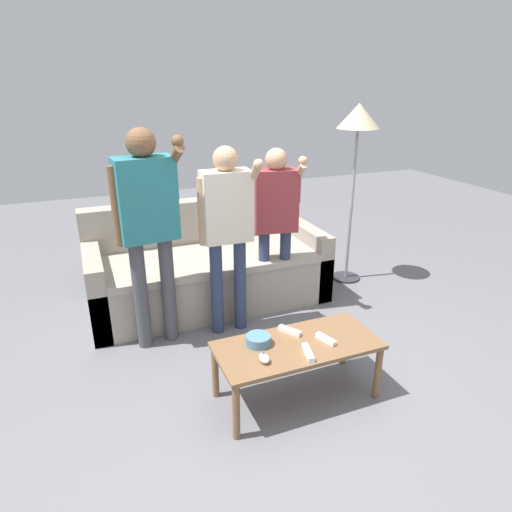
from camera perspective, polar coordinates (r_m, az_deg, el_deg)
name	(u,v)px	position (r m, az deg, el deg)	size (l,w,h in m)	color
ground_plane	(294,392)	(3.04, 4.96, -17.01)	(12.00, 12.00, 0.00)	slate
couch	(207,269)	(4.06, -6.32, -1.62)	(2.07, 0.91, 0.87)	#9E9384
coffee_table	(297,351)	(2.81, 5.33, -12.06)	(1.01, 0.46, 0.39)	brown
snack_bowl	(258,340)	(2.75, 0.28, -10.76)	(0.15, 0.15, 0.06)	teal
game_remote_nunchuk	(264,358)	(2.60, 1.06, -13.02)	(0.06, 0.09, 0.05)	white
floor_lamp	(358,127)	(4.28, 12.99, 15.90)	(0.39, 0.39, 1.71)	#2D2D33
player_left	(148,216)	(3.19, -13.77, 5.04)	(0.49, 0.32, 1.62)	#47474C
player_center	(227,221)	(3.31, -3.75, 4.57)	(0.43, 0.32, 1.47)	#2D3856
player_right	(275,213)	(3.64, 2.52, 5.56)	(0.41, 0.35, 1.41)	#2D3856
game_remote_wand_near	(289,331)	(2.87, 4.29, -9.58)	(0.11, 0.15, 0.03)	white
game_remote_wand_far	(308,353)	(2.68, 6.72, -12.24)	(0.07, 0.17, 0.03)	white
game_remote_wand_spare	(326,339)	(2.82, 8.98, -10.52)	(0.08, 0.15, 0.03)	white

